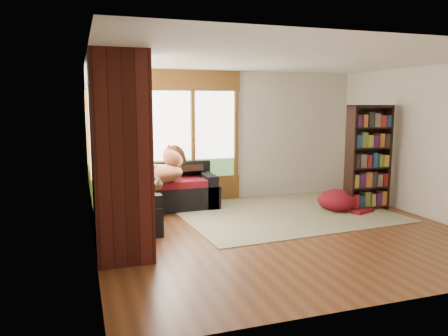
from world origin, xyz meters
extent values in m
plane|color=brown|center=(0.00, 0.00, 0.00)|extent=(5.50, 5.50, 0.00)
plane|color=white|center=(0.00, 0.00, 2.60)|extent=(5.50, 5.50, 0.00)
cube|color=silver|center=(0.00, 2.50, 1.30)|extent=(5.50, 0.04, 2.60)
cube|color=silver|center=(0.00, -2.50, 1.30)|extent=(5.50, 0.04, 2.60)
cube|color=silver|center=(-2.75, 0.00, 1.30)|extent=(0.04, 5.00, 2.60)
cube|color=silver|center=(2.75, 0.00, 1.30)|extent=(0.04, 5.00, 2.60)
cube|color=brown|center=(-1.20, 2.47, 1.35)|extent=(2.82, 0.10, 1.90)
cube|color=white|center=(-1.20, 2.47, 1.35)|extent=(2.54, 0.09, 1.62)
cube|color=brown|center=(-2.72, 1.20, 1.35)|extent=(0.10, 2.62, 1.90)
cube|color=white|center=(-2.72, 1.20, 1.35)|extent=(0.09, 2.36, 1.62)
cube|color=#6F8B56|center=(-2.69, 2.03, 1.75)|extent=(0.03, 0.72, 0.90)
cube|color=#471914|center=(-2.40, -0.35, 1.30)|extent=(0.70, 0.70, 2.60)
cube|color=black|center=(-1.65, 2.05, 0.21)|extent=(2.20, 0.90, 0.42)
cube|color=black|center=(-1.65, 2.40, 0.61)|extent=(2.20, 0.20, 0.38)
cube|color=black|center=(-0.65, 2.05, 0.30)|extent=(0.20, 0.90, 0.60)
cube|color=maroon|center=(-1.75, 1.93, 0.48)|extent=(1.90, 0.66, 0.12)
cube|color=black|center=(-2.30, 1.40, 0.21)|extent=(0.90, 2.20, 0.42)
cube|color=black|center=(-2.65, 1.40, 0.61)|extent=(0.20, 2.20, 0.38)
cube|color=black|center=(-2.30, 0.40, 0.30)|extent=(0.90, 0.20, 0.60)
cube|color=maroon|center=(-2.18, 1.05, 0.48)|extent=(0.66, 1.20, 0.12)
cube|color=maroon|center=(-2.18, 2.00, 0.48)|extent=(0.66, 0.66, 0.12)
cube|color=beige|center=(0.58, 1.07, 0.01)|extent=(3.85, 3.05, 0.01)
cube|color=black|center=(2.53, 0.84, 0.97)|extent=(0.04, 0.28, 1.93)
cube|color=black|center=(1.75, 0.84, 0.97)|extent=(0.04, 0.28, 1.93)
cube|color=black|center=(2.14, 0.96, 0.97)|extent=(0.83, 0.02, 1.93)
cube|color=black|center=(2.14, 0.84, 0.06)|extent=(0.75, 0.26, 0.03)
cube|color=black|center=(2.14, 0.84, 0.43)|extent=(0.75, 0.26, 0.03)
cube|color=black|center=(2.14, 0.84, 0.79)|extent=(0.75, 0.26, 0.03)
cube|color=black|center=(2.14, 0.84, 1.16)|extent=(0.75, 0.26, 0.03)
cube|color=black|center=(2.14, 0.84, 1.53)|extent=(0.75, 0.26, 0.03)
cube|color=black|center=(2.14, 0.84, 1.89)|extent=(0.75, 0.26, 0.03)
cube|color=#726659|center=(2.14, 0.82, 0.97)|extent=(0.71, 0.20, 1.77)
ellipsoid|color=maroon|center=(1.58, 0.94, 0.21)|extent=(0.72, 0.72, 0.38)
ellipsoid|color=brown|center=(-1.61, 1.67, 0.78)|extent=(1.16, 0.99, 0.33)
sphere|color=brown|center=(-1.28, 1.82, 0.95)|extent=(0.53, 0.53, 0.40)
cone|color=brown|center=(-1.34, 1.79, 1.11)|extent=(0.19, 0.19, 0.17)
ellipsoid|color=#372A1C|center=(-1.91, 1.10, 0.71)|extent=(0.74, 0.85, 0.24)
sphere|color=#372A1C|center=(-2.03, 1.33, 0.83)|extent=(0.39, 0.39, 0.29)
cone|color=#372A1C|center=(-2.01, 1.29, 0.95)|extent=(0.14, 0.14, 0.13)
cube|color=#342418|center=(-0.95, 2.26, 0.77)|extent=(0.45, 0.12, 0.45)
cube|color=#342418|center=(-1.55, 2.26, 0.77)|extent=(0.45, 0.12, 0.45)
cube|color=#342418|center=(-2.48, 1.80, 0.77)|extent=(0.45, 0.12, 0.45)
cube|color=#342418|center=(-2.48, 0.70, 0.77)|extent=(0.45, 0.12, 0.45)
cube|color=maroon|center=(-2.15, 2.26, 0.77)|extent=(0.42, 0.12, 0.42)
camera|label=1|loc=(-2.89, -5.86, 1.98)|focal=35.00mm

